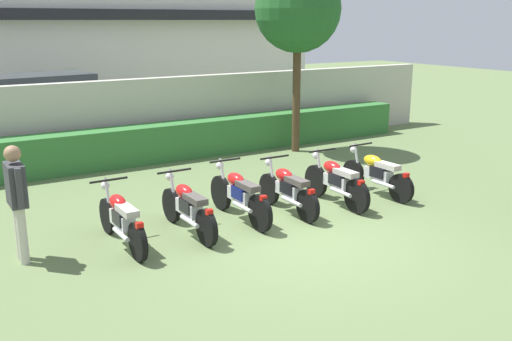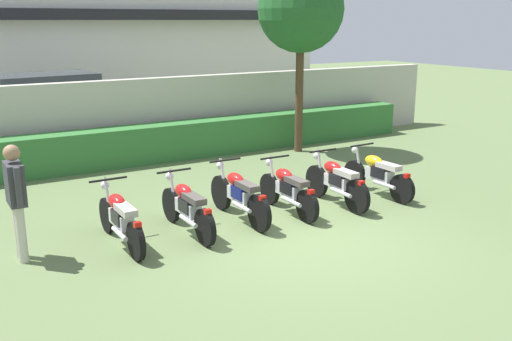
{
  "view_description": "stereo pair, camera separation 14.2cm",
  "coord_description": "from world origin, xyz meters",
  "px_view_note": "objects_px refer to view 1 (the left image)",
  "views": [
    {
      "loc": [
        -5.17,
        -6.85,
        3.34
      ],
      "look_at": [
        0.0,
        1.53,
        0.77
      ],
      "focal_mm": 40.5,
      "sensor_mm": 36.0,
      "label": 1
    },
    {
      "loc": [
        -5.05,
        -6.92,
        3.34
      ],
      "look_at": [
        0.0,
        1.53,
        0.77
      ],
      "focal_mm": 40.5,
      "sensor_mm": 36.0,
      "label": 2
    }
  ],
  "objects_px": {
    "motorcycle_in_row_2": "(239,195)",
    "motorcycle_in_row_5": "(377,173)",
    "parked_car": "(47,108)",
    "inspector_person": "(17,194)",
    "motorcycle_in_row_1": "(188,207)",
    "motorcycle_in_row_4": "(336,181)",
    "tree_near_inspector": "(298,10)",
    "motorcycle_in_row_3": "(288,189)",
    "motorcycle_in_row_0": "(121,219)"
  },
  "relations": [
    {
      "from": "motorcycle_in_row_1",
      "to": "motorcycle_in_row_3",
      "type": "bearing_deg",
      "value": -90.25
    },
    {
      "from": "parked_car",
      "to": "motorcycle_in_row_4",
      "type": "bearing_deg",
      "value": -77.33
    },
    {
      "from": "motorcycle_in_row_0",
      "to": "motorcycle_in_row_4",
      "type": "relative_size",
      "value": 1.04
    },
    {
      "from": "tree_near_inspector",
      "to": "motorcycle_in_row_3",
      "type": "relative_size",
      "value": 2.61
    },
    {
      "from": "parked_car",
      "to": "motorcycle_in_row_2",
      "type": "height_order",
      "value": "parked_car"
    },
    {
      "from": "parked_car",
      "to": "tree_near_inspector",
      "type": "xyz_separation_m",
      "value": [
        5.19,
        -4.78,
        2.64
      ]
    },
    {
      "from": "motorcycle_in_row_1",
      "to": "motorcycle_in_row_4",
      "type": "xyz_separation_m",
      "value": [
        2.98,
        -0.07,
        0.01
      ]
    },
    {
      "from": "motorcycle_in_row_0",
      "to": "motorcycle_in_row_3",
      "type": "bearing_deg",
      "value": -91.0
    },
    {
      "from": "motorcycle_in_row_5",
      "to": "motorcycle_in_row_2",
      "type": "bearing_deg",
      "value": 85.59
    },
    {
      "from": "motorcycle_in_row_2",
      "to": "motorcycle_in_row_3",
      "type": "relative_size",
      "value": 1.09
    },
    {
      "from": "motorcycle_in_row_0",
      "to": "motorcycle_in_row_2",
      "type": "xyz_separation_m",
      "value": [
        2.11,
        0.09,
        0.02
      ]
    },
    {
      "from": "motorcycle_in_row_3",
      "to": "motorcycle_in_row_2",
      "type": "bearing_deg",
      "value": 83.59
    },
    {
      "from": "motorcycle_in_row_3",
      "to": "motorcycle_in_row_5",
      "type": "height_order",
      "value": "motorcycle_in_row_3"
    },
    {
      "from": "motorcycle_in_row_5",
      "to": "inspector_person",
      "type": "relative_size",
      "value": 1.1
    },
    {
      "from": "parked_car",
      "to": "motorcycle_in_row_3",
      "type": "height_order",
      "value": "parked_car"
    },
    {
      "from": "tree_near_inspector",
      "to": "motorcycle_in_row_4",
      "type": "height_order",
      "value": "tree_near_inspector"
    },
    {
      "from": "motorcycle_in_row_3",
      "to": "motorcycle_in_row_4",
      "type": "distance_m",
      "value": 1.03
    },
    {
      "from": "motorcycle_in_row_1",
      "to": "motorcycle_in_row_3",
      "type": "xyz_separation_m",
      "value": [
        1.95,
        0.01,
        -0.0
      ]
    },
    {
      "from": "motorcycle_in_row_1",
      "to": "tree_near_inspector",
      "type": "bearing_deg",
      "value": -51.54
    },
    {
      "from": "parked_car",
      "to": "motorcycle_in_row_1",
      "type": "distance_m",
      "value": 8.82
    },
    {
      "from": "motorcycle_in_row_2",
      "to": "motorcycle_in_row_5",
      "type": "bearing_deg",
      "value": -92.43
    },
    {
      "from": "motorcycle_in_row_4",
      "to": "inspector_person",
      "type": "relative_size",
      "value": 1.09
    },
    {
      "from": "tree_near_inspector",
      "to": "motorcycle_in_row_5",
      "type": "xyz_separation_m",
      "value": [
        -0.93,
        -4.03,
        -3.14
      ]
    },
    {
      "from": "motorcycle_in_row_1",
      "to": "inspector_person",
      "type": "height_order",
      "value": "inspector_person"
    },
    {
      "from": "parked_car",
      "to": "motorcycle_in_row_4",
      "type": "relative_size",
      "value": 2.56
    },
    {
      "from": "parked_car",
      "to": "motorcycle_in_row_5",
      "type": "height_order",
      "value": "parked_car"
    },
    {
      "from": "tree_near_inspector",
      "to": "motorcycle_in_row_3",
      "type": "height_order",
      "value": "tree_near_inspector"
    },
    {
      "from": "motorcycle_in_row_0",
      "to": "motorcycle_in_row_3",
      "type": "relative_size",
      "value": 1.06
    },
    {
      "from": "tree_near_inspector",
      "to": "motorcycle_in_row_2",
      "type": "height_order",
      "value": "tree_near_inspector"
    },
    {
      "from": "motorcycle_in_row_0",
      "to": "inspector_person",
      "type": "bearing_deg",
      "value": 81.01
    },
    {
      "from": "tree_near_inspector",
      "to": "motorcycle_in_row_4",
      "type": "bearing_deg",
      "value": -116.13
    },
    {
      "from": "motorcycle_in_row_2",
      "to": "inspector_person",
      "type": "height_order",
      "value": "inspector_person"
    },
    {
      "from": "motorcycle_in_row_0",
      "to": "motorcycle_in_row_5",
      "type": "bearing_deg",
      "value": -90.96
    },
    {
      "from": "motorcycle_in_row_1",
      "to": "motorcycle_in_row_4",
      "type": "height_order",
      "value": "motorcycle_in_row_4"
    },
    {
      "from": "tree_near_inspector",
      "to": "motorcycle_in_row_2",
      "type": "distance_m",
      "value": 6.38
    },
    {
      "from": "parked_car",
      "to": "motorcycle_in_row_5",
      "type": "bearing_deg",
      "value": -71.22
    },
    {
      "from": "parked_car",
      "to": "inspector_person",
      "type": "bearing_deg",
      "value": -111.93
    },
    {
      "from": "motorcycle_in_row_1",
      "to": "parked_car",
      "type": "bearing_deg",
      "value": 0.86
    },
    {
      "from": "parked_car",
      "to": "motorcycle_in_row_3",
      "type": "xyz_separation_m",
      "value": [
        2.15,
        -8.8,
        -0.5
      ]
    },
    {
      "from": "motorcycle_in_row_1",
      "to": "motorcycle_in_row_3",
      "type": "height_order",
      "value": "motorcycle_in_row_1"
    },
    {
      "from": "tree_near_inspector",
      "to": "motorcycle_in_row_1",
      "type": "distance_m",
      "value": 7.14
    },
    {
      "from": "motorcycle_in_row_1",
      "to": "motorcycle_in_row_2",
      "type": "relative_size",
      "value": 0.96
    },
    {
      "from": "motorcycle_in_row_0",
      "to": "motorcycle_in_row_3",
      "type": "distance_m",
      "value": 3.04
    },
    {
      "from": "parked_car",
      "to": "motorcycle_in_row_3",
      "type": "bearing_deg",
      "value": -83.29
    },
    {
      "from": "motorcycle_in_row_1",
      "to": "motorcycle_in_row_5",
      "type": "xyz_separation_m",
      "value": [
        4.06,
        -0.0,
        -0.01
      ]
    },
    {
      "from": "motorcycle_in_row_0",
      "to": "motorcycle_in_row_3",
      "type": "xyz_separation_m",
      "value": [
        3.04,
        -0.02,
        0.0
      ]
    },
    {
      "from": "parked_car",
      "to": "tree_near_inspector",
      "type": "distance_m",
      "value": 7.54
    },
    {
      "from": "parked_car",
      "to": "motorcycle_in_row_3",
      "type": "relative_size",
      "value": 2.61
    },
    {
      "from": "motorcycle_in_row_1",
      "to": "motorcycle_in_row_4",
      "type": "relative_size",
      "value": 1.03
    },
    {
      "from": "motorcycle_in_row_4",
      "to": "motorcycle_in_row_5",
      "type": "xyz_separation_m",
      "value": [
        1.08,
        0.07,
        -0.02
      ]
    }
  ]
}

